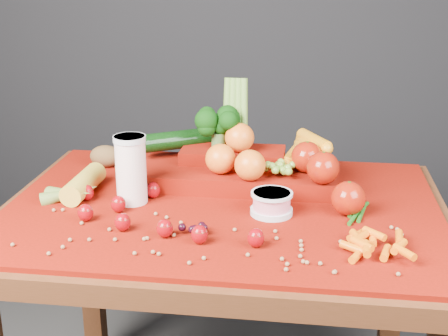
# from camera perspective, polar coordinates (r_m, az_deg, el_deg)

# --- Properties ---
(table) EXTENTS (1.10, 0.80, 0.75)m
(table) POSITION_cam_1_polar(r_m,az_deg,el_deg) (1.58, -0.10, -6.93)
(table) COLOR #3C200D
(table) RESTS_ON ground
(red_cloth) EXTENTS (1.05, 0.75, 0.01)m
(red_cloth) POSITION_cam_1_polar(r_m,az_deg,el_deg) (1.54, -0.10, -3.55)
(red_cloth) COLOR #790B04
(red_cloth) RESTS_ON table
(milk_glass) EXTENTS (0.08, 0.08, 0.17)m
(milk_glass) POSITION_cam_1_polar(r_m,az_deg,el_deg) (1.53, -8.51, 0.08)
(milk_glass) COLOR white
(milk_glass) RESTS_ON red_cloth
(yogurt_bowl) EXTENTS (0.10, 0.10, 0.06)m
(yogurt_bowl) POSITION_cam_1_polar(r_m,az_deg,el_deg) (1.47, 4.38, -3.15)
(yogurt_bowl) COLOR silver
(yogurt_bowl) RESTS_ON red_cloth
(strawberry_scatter) EXTENTS (0.48, 0.28, 0.05)m
(strawberry_scatter) POSITION_cam_1_polar(r_m,az_deg,el_deg) (1.44, -7.16, -4.10)
(strawberry_scatter) COLOR #9A0014
(strawberry_scatter) RESTS_ON red_cloth
(dark_grape_cluster) EXTENTS (0.06, 0.05, 0.03)m
(dark_grape_cluster) POSITION_cam_1_polar(r_m,az_deg,el_deg) (1.37, -2.84, -5.58)
(dark_grape_cluster) COLOR black
(dark_grape_cluster) RESTS_ON red_cloth
(soybean_scatter) EXTENTS (0.84, 0.24, 0.01)m
(soybean_scatter) POSITION_cam_1_polar(r_m,az_deg,el_deg) (1.35, -1.26, -6.41)
(soybean_scatter) COLOR olive
(soybean_scatter) RESTS_ON red_cloth
(corn_ear) EXTENTS (0.19, 0.23, 0.06)m
(corn_ear) POSITION_cam_1_polar(r_m,az_deg,el_deg) (1.60, -13.55, -2.02)
(corn_ear) COLOR gold
(corn_ear) RESTS_ON red_cloth
(potato) EXTENTS (0.09, 0.07, 0.06)m
(potato) POSITION_cam_1_polar(r_m,az_deg,el_deg) (1.82, -10.76, 1.07)
(potato) COLOR #52361D
(potato) RESTS_ON red_cloth
(baby_carrot_pile) EXTENTS (0.18, 0.18, 0.03)m
(baby_carrot_pile) POSITION_cam_1_polar(r_m,az_deg,el_deg) (1.34, 13.76, -6.66)
(baby_carrot_pile) COLOR orange
(baby_carrot_pile) RESTS_ON red_cloth
(green_bean_pile) EXTENTS (0.14, 0.12, 0.01)m
(green_bean_pile) POSITION_cam_1_polar(r_m,az_deg,el_deg) (1.52, 11.86, -3.87)
(green_bean_pile) COLOR #195413
(green_bean_pile) RESTS_ON red_cloth
(produce_mound) EXTENTS (0.60, 0.39, 0.27)m
(produce_mound) POSITION_cam_1_polar(r_m,az_deg,el_deg) (1.65, 2.29, 0.54)
(produce_mound) COLOR #790B04
(produce_mound) RESTS_ON red_cloth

